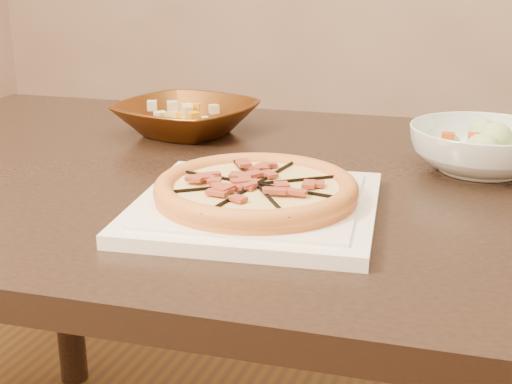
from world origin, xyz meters
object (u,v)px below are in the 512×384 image
(dining_table, at_px, (241,231))
(salad_bowl, at_px, (481,149))
(pizza, at_px, (256,189))
(bronze_bowl, at_px, (186,118))
(plate, at_px, (256,206))

(dining_table, bearing_deg, salad_bowl, 21.43)
(pizza, bearing_deg, bronze_bowl, 127.43)
(plate, distance_m, pizza, 0.02)
(dining_table, bearing_deg, pizza, -61.98)
(dining_table, bearing_deg, plate, -61.98)
(pizza, xyz_separation_m, salad_bowl, (0.26, 0.30, 0.00))
(salad_bowl, bearing_deg, bronze_bowl, 174.61)
(pizza, distance_m, salad_bowl, 0.40)
(dining_table, relative_size, bronze_bowl, 6.07)
(dining_table, distance_m, bronze_bowl, 0.29)
(bronze_bowl, bearing_deg, salad_bowl, -5.39)
(dining_table, relative_size, pizza, 5.59)
(dining_table, height_order, plate, plate)
(plate, bearing_deg, bronze_bowl, 127.42)
(dining_table, height_order, salad_bowl, salad_bowl)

